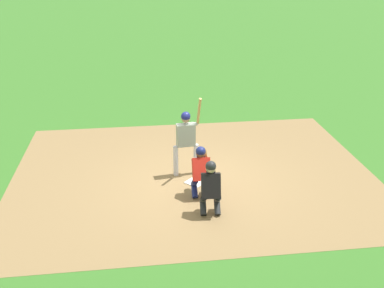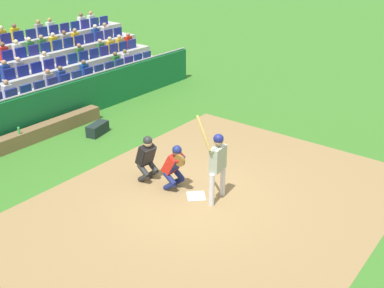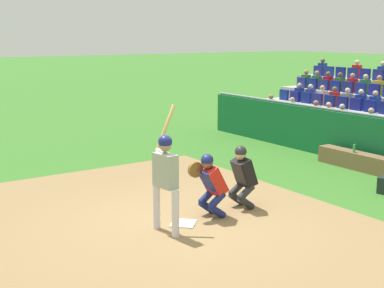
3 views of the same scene
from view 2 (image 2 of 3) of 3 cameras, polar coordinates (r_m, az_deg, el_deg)
The scene contains 10 objects.
ground_plane at distance 11.41m, azimuth 0.51°, elevation -6.56°, with size 160.00×160.00×0.00m, color #367026.
infield_dirt_patch at distance 11.16m, azimuth 2.56°, elevation -7.36°, with size 9.49×7.33×0.01m, color olive.
home_plate_marker at distance 11.40m, azimuth 0.51°, elevation -6.49°, with size 0.44×0.44×0.02m, color white.
batter_at_plate at distance 10.76m, azimuth 3.17°, elevation -2.00°, with size 0.69×0.55×2.23m.
catcher_crouching at distance 11.38m, azimuth -2.18°, elevation -2.58°, with size 0.46×0.71×1.26m.
home_plate_umpire at distance 11.84m, azimuth -5.62°, elevation -1.54°, with size 0.49×0.49×1.30m.
dugout_wall at distance 15.60m, azimuth -18.98°, elevation 3.72°, with size 15.26×0.24×1.40m.
dugout_bench at distance 15.31m, azimuth -17.71°, elevation 1.67°, with size 4.16×0.40×0.44m, color brown.
water_bottle_on_bench at distance 14.65m, azimuth -20.72°, elevation 1.57°, with size 0.07×0.07×0.22m, color green.
equipment_duffel_bag at distance 15.07m, azimuth -11.65°, elevation 1.85°, with size 0.80×0.36×0.36m, color #1C2828.
Camera 2 is at (7.72, 5.92, 5.96)m, focal length 42.92 mm.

